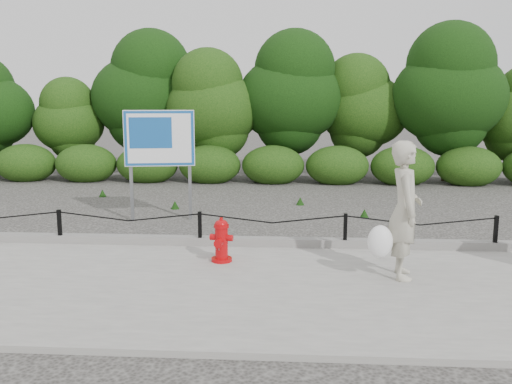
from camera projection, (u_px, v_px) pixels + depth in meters
The scene contains 8 objects.
ground at pixel (200, 250), 9.45m from camera, with size 90.00×90.00×0.00m, color #2D2B28.
sidewalk at pixel (176, 286), 7.47m from camera, with size 14.00×4.00×0.08m, color gray.
curb at pixel (201, 241), 9.47m from camera, with size 14.00×0.22×0.14m, color slate.
chain_barrier at pixel (200, 224), 9.37m from camera, with size 10.06×0.06×0.60m.
treeline at pixel (263, 99), 17.77m from camera, with size 20.10×3.89×4.86m.
fire_hydrant at pixel (221, 241), 8.45m from camera, with size 0.38×0.40×0.70m.
pedestrian at pixel (403, 212), 7.60m from camera, with size 0.78×0.74×1.95m.
advertising_sign at pixel (159, 143), 11.47m from camera, with size 1.47×0.35×2.37m.
Camera 1 is at (1.57, -9.06, 2.59)m, focal length 38.00 mm.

